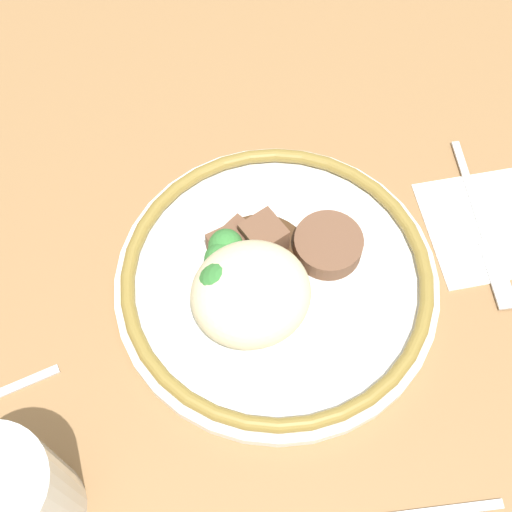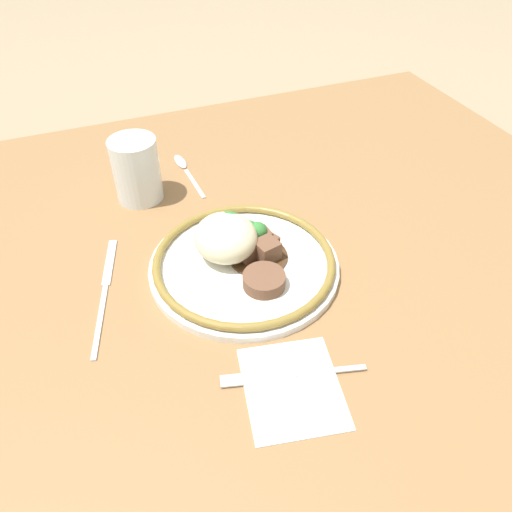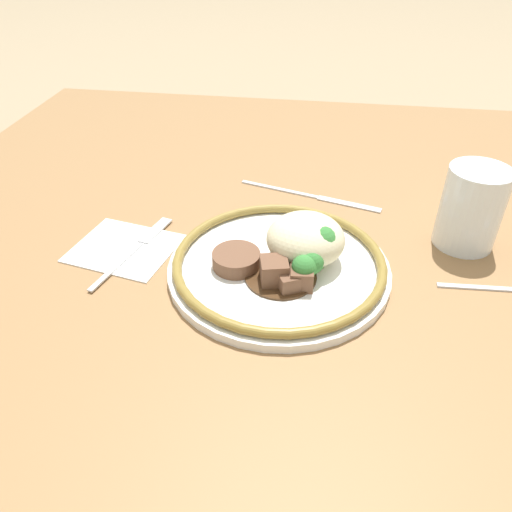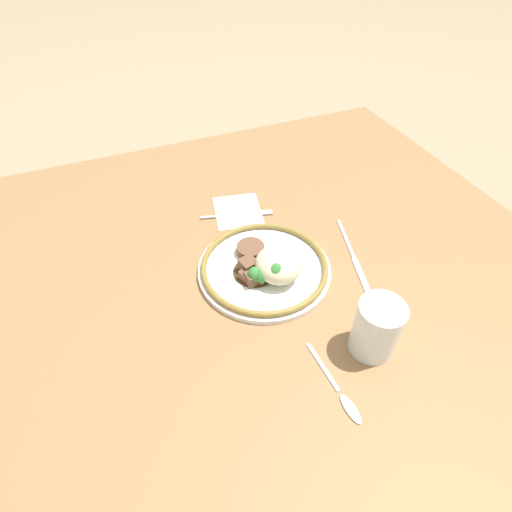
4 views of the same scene
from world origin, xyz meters
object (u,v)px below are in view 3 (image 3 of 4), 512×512
at_px(juice_glass, 470,212).
at_px(knife, 314,197).
at_px(plate, 286,259).
at_px(fork, 140,245).

relative_size(juice_glass, knife, 0.49).
relative_size(plate, juice_glass, 2.52).
height_order(plate, juice_glass, juice_glass).
distance_m(plate, knife, 0.19).
bearing_deg(plate, fork, 172.55).
height_order(juice_glass, fork, juice_glass).
bearing_deg(juice_glass, plate, -156.52).
xyz_separation_m(plate, fork, (-0.20, 0.03, -0.02)).
bearing_deg(knife, juice_glass, -9.16).
xyz_separation_m(juice_glass, fork, (-0.42, -0.07, -0.04)).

